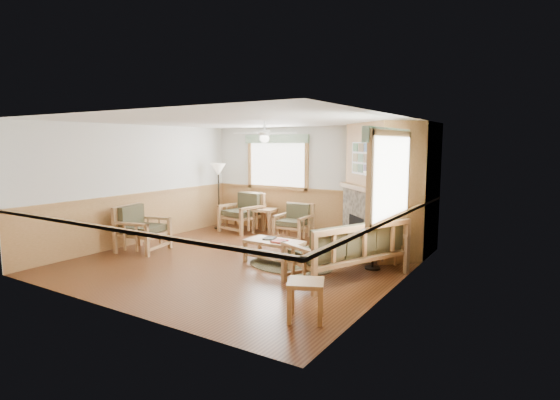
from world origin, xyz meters
The scene contains 24 objects.
floor centered at (0.00, 0.00, -0.01)m, with size 6.00×6.00×0.01m, color #562E17.
ceiling centered at (0.00, 0.00, 2.70)m, with size 6.00×6.00×0.01m, color white.
wall_back centered at (0.00, 3.00, 1.35)m, with size 6.00×0.02×2.70m, color silver.
wall_front centered at (0.00, -3.00, 1.35)m, with size 6.00×0.02×2.70m, color silver.
wall_left centered at (-3.00, 0.00, 1.35)m, with size 0.02×6.00×2.70m, color silver.
wall_right centered at (3.00, 0.00, 1.35)m, with size 0.02×6.00×2.70m, color silver.
wainscot centered at (0.00, 0.00, 0.55)m, with size 6.00×6.00×1.10m, color #AE7D47, non-canonical shape.
fireplace centered at (2.05, 2.05, 1.35)m, with size 2.20×2.20×2.70m, color #AE7D47, non-canonical shape.
window_back centered at (-1.10, 2.96, 2.53)m, with size 1.90×0.16×1.50m, color white, non-canonical shape.
window_right centered at (2.96, -0.20, 2.53)m, with size 0.16×1.90×1.50m, color white, non-canonical shape.
ceiling_fan centered at (0.30, 0.30, 2.66)m, with size 1.24×1.24×0.36m, color white, non-canonical shape.
sofa centered at (2.16, 0.06, 0.49)m, with size 0.87×2.13×0.98m, color #A4794C, non-canonical shape.
armchair_back_left centered at (-1.78, 2.27, 0.50)m, with size 0.89×0.89×1.00m, color #A4794C, non-canonical shape.
armchair_back_right centered at (-0.14, 2.16, 0.42)m, with size 0.75×0.75×0.84m, color #A4794C, non-canonical shape.
armchair_left centered at (-2.29, -0.51, 0.49)m, with size 0.87×0.87×0.98m, color #A4794C, non-canonical shape.
coffee_table centered at (0.61, 0.16, 0.22)m, with size 1.11×0.56×0.45m, color #A4794C, non-canonical shape.
end_table_chairs centered at (-1.23, 2.55, 0.31)m, with size 0.55×0.52×0.61m, color #A4794C, non-canonical shape.
end_table_sofa centered at (2.42, -1.89, 0.26)m, with size 0.46×0.45×0.52m, color #A4794C, non-canonical shape.
footstool centered at (1.43, 0.79, 0.20)m, with size 0.47×0.47×0.41m, color #A4794C, non-canonical shape.
braided_rug centered at (0.95, 0.17, 0.01)m, with size 1.68×1.68×0.01m, color #4D472F.
floor_lamp_left centered at (-2.55, 2.30, 0.88)m, with size 0.40×0.40×1.77m, color black, non-canonical shape.
floor_lamp_right centered at (2.34, 0.80, 0.90)m, with size 0.41×0.41×1.79m, color black, non-canonical shape.
book_red centered at (0.76, 0.11, 0.48)m, with size 0.22×0.30×0.03m, color maroon.
book_dark centered at (0.46, 0.23, 0.47)m, with size 0.20×0.27×0.03m, color black.
Camera 1 is at (5.03, -6.67, 2.27)m, focal length 28.00 mm.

